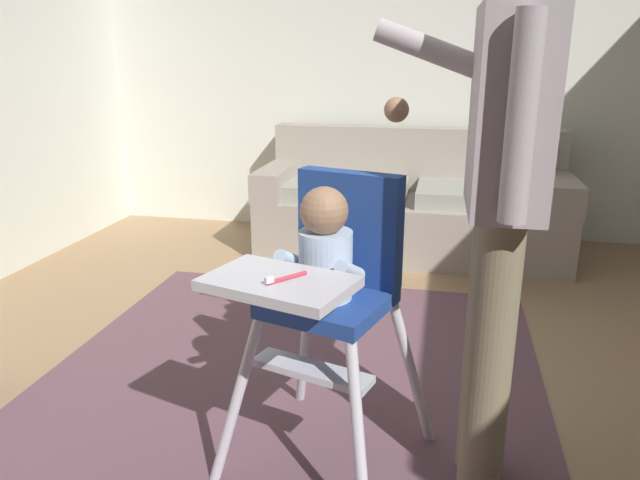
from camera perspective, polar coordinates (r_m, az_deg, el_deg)
The scene contains 6 objects.
ground at distance 2.60m, azimuth 2.47°, elevation -15.75°, with size 6.35×6.70×0.10m, color #987652.
wall_far at distance 4.75m, azimuth 8.06°, elevation 16.20°, with size 5.55×0.06×2.59m, color silver.
area_rug at distance 2.50m, azimuth -4.23°, elevation -15.73°, with size 2.16×2.83×0.01m, color #63434E.
couch at distance 4.34m, azimuth 8.84°, elevation 3.23°, with size 2.13×0.86×0.86m.
high_chair at distance 1.92m, azimuth 0.87°, elevation -3.10°, with size 0.75×0.83×1.00m.
adult_standing at distance 1.82m, azimuth 16.73°, elevation 3.57°, with size 0.51×0.49×1.68m.
Camera 1 is at (0.34, -2.15, 1.36)m, focal length 33.62 mm.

